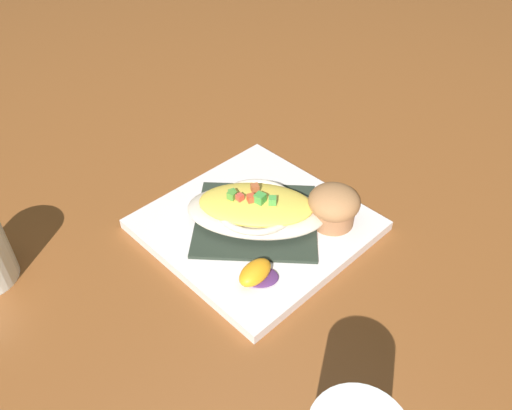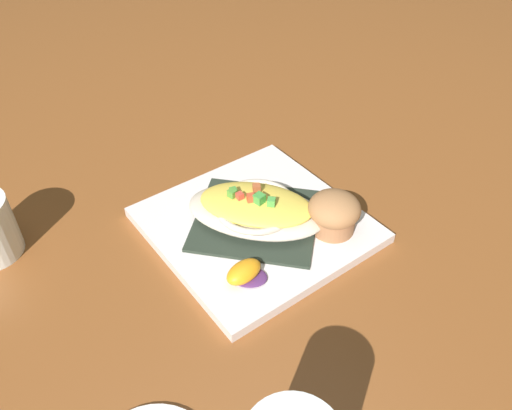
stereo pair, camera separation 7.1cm
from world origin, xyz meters
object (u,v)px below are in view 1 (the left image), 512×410
(square_plate, at_px, (256,225))
(gratin_dish, at_px, (256,208))
(muffin, at_px, (334,206))
(orange_garnish, at_px, (256,273))

(square_plate, distance_m, gratin_dish, 0.03)
(muffin, relative_size, orange_garnish, 1.15)
(square_plate, height_order, orange_garnish, orange_garnish)
(square_plate, bearing_deg, orange_garnish, 141.86)
(square_plate, relative_size, orange_garnish, 4.40)
(muffin, bearing_deg, orange_garnish, 96.51)
(muffin, height_order, orange_garnish, muffin)
(gratin_dish, xyz_separation_m, muffin, (-0.07, -0.08, 0.01))
(square_plate, xyz_separation_m, muffin, (-0.07, -0.08, 0.04))
(muffin, bearing_deg, square_plate, 51.18)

